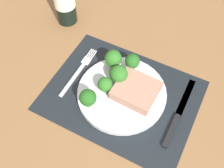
{
  "coord_description": "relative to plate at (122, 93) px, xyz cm",
  "views": [
    {
      "loc": [
        16.03,
        -36.77,
        65.21
      ],
      "look_at": [
        -3.62,
        1.08,
        1.9
      ],
      "focal_mm": 43.72,
      "sensor_mm": 36.0,
      "label": 1
    }
  ],
  "objects": [
    {
      "name": "plate",
      "position": [
        0.0,
        0.0,
        0.0
      ],
      "size": [
        24.64,
        24.64,
        1.6
      ],
      "primitive_type": "cylinder",
      "color": "silver",
      "rests_on": "placemat"
    },
    {
      "name": "steak",
      "position": [
        3.55,
        1.37,
        2.26
      ],
      "size": [
        11.59,
        10.77,
        2.92
      ],
      "primitive_type": "cube",
      "rotation": [
        0.0,
        0.0,
        -0.04
      ],
      "color": "tan",
      "rests_on": "plate"
    },
    {
      "name": "broccoli_back_left",
      "position": [
        -5.9,
        -7.87,
        4.71
      ],
      "size": [
        4.48,
        4.48,
        6.28
      ],
      "color": "#6B994C",
      "rests_on": "plate"
    },
    {
      "name": "broccoli_center",
      "position": [
        -2.48,
        2.82,
        4.11
      ],
      "size": [
        5.01,
        5.01,
        5.91
      ],
      "color": "#6B994C",
      "rests_on": "plate"
    },
    {
      "name": "broccoli_front_edge",
      "position": [
        -6.08,
        6.57,
        4.65
      ],
      "size": [
        4.86,
        4.86,
        6.4
      ],
      "color": "#6B994C",
      "rests_on": "plate"
    },
    {
      "name": "placemat",
      "position": [
        0.0,
        0.0,
        -0.95
      ],
      "size": [
        41.28,
        31.59,
        0.3
      ],
      "primitive_type": "cube",
      "color": "black",
      "rests_on": "ground_plane"
    },
    {
      "name": "ground_plane",
      "position": [
        0.0,
        0.0,
        -2.6
      ],
      "size": [
        140.0,
        110.0,
        3.0
      ],
      "primitive_type": "cube",
      "color": "brown"
    },
    {
      "name": "knife",
      "position": [
        16.13,
        0.53,
        -0.5
      ],
      "size": [
        1.8,
        23.0,
        0.8
      ],
      "rotation": [
        0.0,
        0.0,
        -0.03
      ],
      "color": "black",
      "rests_on": "placemat"
    },
    {
      "name": "broccoli_near_fork",
      "position": [
        -1.0,
        8.43,
        4.25
      ],
      "size": [
        4.18,
        4.18,
        5.73
      ],
      "color": "#6B994C",
      "rests_on": "plate"
    },
    {
      "name": "broccoli_near_steak",
      "position": [
        -4.34,
        -1.64,
        3.65
      ],
      "size": [
        4.03,
        4.03,
        4.96
      ],
      "color": "#5B8942",
      "rests_on": "plate"
    },
    {
      "name": "fork",
      "position": [
        -14.85,
        1.42,
        -0.55
      ],
      "size": [
        2.4,
        19.2,
        0.5
      ],
      "rotation": [
        0.0,
        0.0,
        0.04
      ],
      "color": "silver",
      "rests_on": "placemat"
    }
  ]
}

